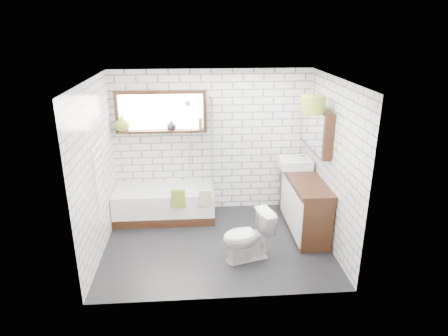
{
  "coord_description": "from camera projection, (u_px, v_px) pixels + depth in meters",
  "views": [
    {
      "loc": [
        -0.3,
        -5.38,
        3.23
      ],
      "look_at": [
        0.13,
        0.25,
        1.15
      ],
      "focal_mm": 32.0,
      "sensor_mm": 36.0,
      "label": 1
    }
  ],
  "objects": [
    {
      "name": "window",
      "position": [
        161.0,
        112.0,
        6.66
      ],
      "size": [
        1.52,
        0.16,
        0.68
      ],
      "primitive_type": "cube",
      "color": "black",
      "rests_on": "wall_back"
    },
    {
      "name": "vase_dark",
      "position": [
        171.0,
        126.0,
        6.73
      ],
      "size": [
        0.21,
        0.21,
        0.17
      ],
      "primitive_type": "imported",
      "rotation": [
        0.0,
        0.0,
        0.35
      ],
      "color": "black",
      "rests_on": "window"
    },
    {
      "name": "toilet",
      "position": [
        247.0,
        236.0,
        5.65
      ],
      "size": [
        0.6,
        0.8,
        0.73
      ],
      "primitive_type": "imported",
      "rotation": [
        0.0,
        0.0,
        -1.28
      ],
      "color": "white",
      "rests_on": "floor"
    },
    {
      "name": "wall_left",
      "position": [
        96.0,
        171.0,
        5.61
      ],
      "size": [
        0.01,
        2.6,
        2.5
      ],
      "primitive_type": "cube",
      "color": "white",
      "rests_on": "ground"
    },
    {
      "name": "shower_screen",
      "position": [
        212.0,
        146.0,
        6.59
      ],
      "size": [
        0.02,
        0.72,
        1.5
      ],
      "primitive_type": "cube",
      "color": "white",
      "rests_on": "bathtub"
    },
    {
      "name": "mirror_cabinet",
      "position": [
        317.0,
        128.0,
        6.27
      ],
      "size": [
        0.16,
        1.2,
        0.7
      ],
      "primitive_type": "cube",
      "color": "black",
      "rests_on": "wall_right"
    },
    {
      "name": "vanity",
      "position": [
        304.0,
        203.0,
        6.48
      ],
      "size": [
        0.51,
        1.57,
        0.9
      ],
      "primitive_type": "cube",
      "color": "black",
      "rests_on": "floor"
    },
    {
      "name": "bottle",
      "position": [
        200.0,
        125.0,
        6.76
      ],
      "size": [
        0.08,
        0.08,
        0.19
      ],
      "primitive_type": "cylinder",
      "rotation": [
        0.0,
        0.0,
        -0.28
      ],
      "color": "olive",
      "rests_on": "window"
    },
    {
      "name": "wall_front",
      "position": [
        223.0,
        207.0,
        4.51
      ],
      "size": [
        3.4,
        0.01,
        2.5
      ],
      "primitive_type": "cube",
      "color": "white",
      "rests_on": "ground"
    },
    {
      "name": "shower_riser",
      "position": [
        189.0,
        138.0,
        6.85
      ],
      "size": [
        0.02,
        0.02,
        1.3
      ],
      "primitive_type": "cylinder",
      "color": "silver",
      "rests_on": "wall_back"
    },
    {
      "name": "floor",
      "position": [
        217.0,
        244.0,
        6.17
      ],
      "size": [
        3.4,
        2.6,
        0.01
      ],
      "primitive_type": "cube",
      "color": "black",
      "rests_on": "ground"
    },
    {
      "name": "wall_right",
      "position": [
        332.0,
        165.0,
        5.86
      ],
      "size": [
        0.01,
        2.6,
        2.5
      ],
      "primitive_type": "cube",
      "color": "white",
      "rests_on": "ground"
    },
    {
      "name": "tap",
      "position": [
        304.0,
        160.0,
        6.75
      ],
      "size": [
        0.03,
        0.03,
        0.15
      ],
      "primitive_type": "cylinder",
      "rotation": [
        0.0,
        0.0,
        -0.05
      ],
      "color": "silver",
      "rests_on": "vanity"
    },
    {
      "name": "vase_olive",
      "position": [
        122.0,
        124.0,
        6.65
      ],
      "size": [
        0.32,
        0.32,
        0.27
      ],
      "primitive_type": "imported",
      "rotation": [
        0.0,
        0.0,
        0.3
      ],
      "color": "olive",
      "rests_on": "window"
    },
    {
      "name": "towel_beige",
      "position": [
        205.0,
        198.0,
        6.49
      ],
      "size": [
        0.21,
        0.05,
        0.28
      ],
      "primitive_type": "cube",
      "color": "tan",
      "rests_on": "bathtub"
    },
    {
      "name": "basin",
      "position": [
        295.0,
        163.0,
        6.76
      ],
      "size": [
        0.52,
        0.46,
        0.15
      ],
      "primitive_type": "cube",
      "color": "white",
      "rests_on": "vanity"
    },
    {
      "name": "towel_green",
      "position": [
        178.0,
        199.0,
        6.46
      ],
      "size": [
        0.23,
        0.06,
        0.31
      ],
      "primitive_type": "cube",
      "color": "olive",
      "rests_on": "bathtub"
    },
    {
      "name": "bathtub",
      "position": [
        165.0,
        203.0,
        6.88
      ],
      "size": [
        1.69,
        0.74,
        0.55
      ],
      "primitive_type": "cube",
      "color": "white",
      "rests_on": "floor"
    },
    {
      "name": "ceiling",
      "position": [
        216.0,
        79.0,
        5.3
      ],
      "size": [
        3.4,
        2.6,
        0.01
      ],
      "primitive_type": "cube",
      "color": "white",
      "rests_on": "ground"
    },
    {
      "name": "wall_back",
      "position": [
        212.0,
        142.0,
        6.96
      ],
      "size": [
        3.4,
        0.01,
        2.5
      ],
      "primitive_type": "cube",
      "color": "white",
      "rests_on": "ground"
    },
    {
      "name": "pendant",
      "position": [
        313.0,
        105.0,
        5.73
      ],
      "size": [
        0.35,
        0.35,
        0.26
      ],
      "primitive_type": "cylinder",
      "color": "olive",
      "rests_on": "ceiling"
    },
    {
      "name": "towel_radiator",
      "position": [
        99.0,
        174.0,
        5.63
      ],
      "size": [
        0.06,
        0.52,
        1.0
      ],
      "primitive_type": "cube",
      "color": "white",
      "rests_on": "wall_left"
    }
  ]
}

